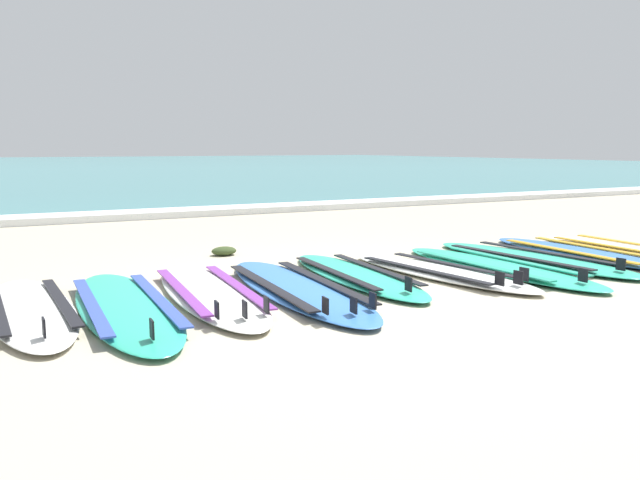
# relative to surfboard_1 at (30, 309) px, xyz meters

# --- Properties ---
(ground_plane) EXTENTS (80.00, 80.00, 0.00)m
(ground_plane) POSITION_rel_surfboard_1_xyz_m (2.43, -0.56, -0.04)
(ground_plane) COLOR #B7AD93
(sea) EXTENTS (80.00, 60.00, 0.10)m
(sea) POSITION_rel_surfboard_1_xyz_m (2.43, 35.44, 0.01)
(sea) COLOR teal
(sea) RESTS_ON ground
(wave_foam_strip) EXTENTS (80.00, 0.77, 0.11)m
(wave_foam_strip) POSITION_rel_surfboard_1_xyz_m (2.43, 5.82, 0.02)
(wave_foam_strip) COLOR white
(wave_foam_strip) RESTS_ON ground
(surfboard_1) EXTENTS (0.61, 2.24, 0.18)m
(surfboard_1) POSITION_rel_surfboard_1_xyz_m (0.00, 0.00, 0.00)
(surfboard_1) COLOR white
(surfboard_1) RESTS_ON ground
(surfboard_2) EXTENTS (0.73, 2.53, 0.18)m
(surfboard_2) POSITION_rel_surfboard_1_xyz_m (0.60, -0.22, -0.00)
(surfboard_2) COLOR #2DB793
(surfboard_2) RESTS_ON ground
(surfboard_3) EXTENTS (0.79, 2.45, 0.18)m
(surfboard_3) POSITION_rel_surfboard_1_xyz_m (1.26, -0.08, 0.00)
(surfboard_3) COLOR silver
(surfboard_3) RESTS_ON ground
(surfboard_4) EXTENTS (0.80, 2.59, 0.18)m
(surfboard_4) POSITION_rel_surfboard_1_xyz_m (1.93, -0.25, 0.00)
(surfboard_4) COLOR #3875CC
(surfboard_4) RESTS_ON ground
(surfboard_5) EXTENTS (0.71, 2.28, 0.18)m
(surfboard_5) POSITION_rel_surfboard_1_xyz_m (2.62, -0.01, -0.00)
(surfboard_5) COLOR #2DB793
(surfboard_5) RESTS_ON ground
(surfboard_6) EXTENTS (0.84, 2.26, 0.18)m
(surfboard_6) POSITION_rel_surfboard_1_xyz_m (3.36, -0.24, 0.00)
(surfboard_6) COLOR white
(surfboard_6) RESTS_ON ground
(surfboard_7) EXTENTS (0.66, 2.49, 0.18)m
(surfboard_7) POSITION_rel_surfboard_1_xyz_m (3.99, -0.30, -0.00)
(surfboard_7) COLOR #2DB793
(surfboard_7) RESTS_ON ground
(surfboard_8) EXTENTS (0.83, 2.51, 0.18)m
(surfboard_8) POSITION_rel_surfboard_1_xyz_m (4.62, -0.13, -0.00)
(surfboard_8) COLOR #2DB793
(surfboard_8) RESTS_ON ground
(surfboard_9) EXTENTS (0.69, 2.49, 0.18)m
(surfboard_9) POSITION_rel_surfboard_1_xyz_m (5.34, -0.14, 0.00)
(surfboard_9) COLOR #3875CC
(surfboard_9) RESTS_ON ground
(surfboard_10) EXTENTS (0.61, 2.20, 0.18)m
(surfboard_10) POSITION_rel_surfboard_1_xyz_m (5.99, -0.13, 0.00)
(surfboard_10) COLOR white
(surfboard_10) RESTS_ON ground
(seaweed_clump_near_shoreline) EXTENTS (0.27, 0.21, 0.09)m
(seaweed_clump_near_shoreline) POSITION_rel_surfboard_1_xyz_m (2.01, 1.70, 0.01)
(seaweed_clump_near_shoreline) COLOR #384723
(seaweed_clump_near_shoreline) RESTS_ON ground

